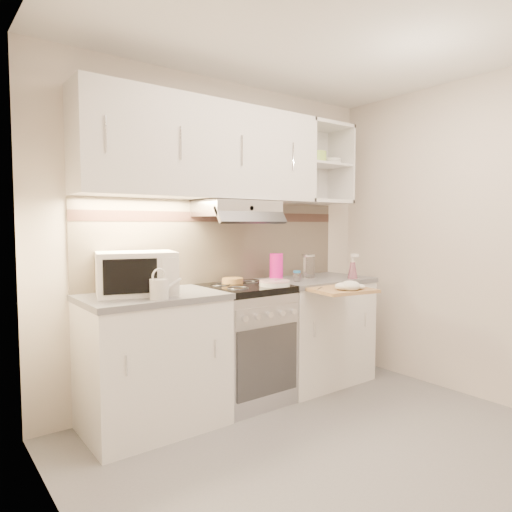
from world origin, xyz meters
The scene contains 17 objects.
ground centered at (0.00, 0.00, 0.00)m, with size 3.00×3.00×0.00m, color gray.
room_shell centered at (0.00, 0.37, 1.63)m, with size 3.04×2.84×2.52m.
base_cabinet_left centered at (-0.75, 1.10, 0.43)m, with size 0.90×0.60×0.86m, color white.
worktop_left centered at (-0.75, 1.10, 0.88)m, with size 0.92×0.62×0.04m, color slate.
base_cabinet_right centered at (0.75, 1.10, 0.43)m, with size 0.90×0.60×0.86m, color white.
worktop_right centered at (0.75, 1.10, 0.88)m, with size 0.92×0.62×0.04m, color slate.
electric_range centered at (0.00, 1.10, 0.45)m, with size 0.60×0.60×0.90m.
microwave centered at (-0.84, 1.15, 1.04)m, with size 0.58×0.49×0.28m.
watering_can centered at (-0.79, 0.88, 0.97)m, with size 0.23×0.12×0.19m.
plate_stack centered at (0.15, 0.92, 0.92)m, with size 0.23×0.23×0.05m.
bread_loaf centered at (-0.01, 1.24, 0.92)m, with size 0.17×0.17×0.04m, color #B78746.
pink_pitcher centered at (0.40, 1.20, 1.01)m, with size 0.12×0.11×0.22m.
glass_jar centered at (0.71, 1.14, 1.00)m, with size 0.11×0.11×0.20m.
spice_jar centered at (0.47, 1.02, 0.94)m, with size 0.06×0.06×0.09m.
spray_bottle centered at (0.98, 0.88, 0.99)m, with size 0.09×0.09×0.23m.
cutting_board centered at (0.54, 0.61, 0.87)m, with size 0.43×0.39×0.02m, color tan.
dish_towel centered at (0.55, 0.56, 0.92)m, with size 0.25×0.21×0.07m, color white, non-canonical shape.
Camera 1 is at (-2.00, -1.70, 1.36)m, focal length 32.00 mm.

